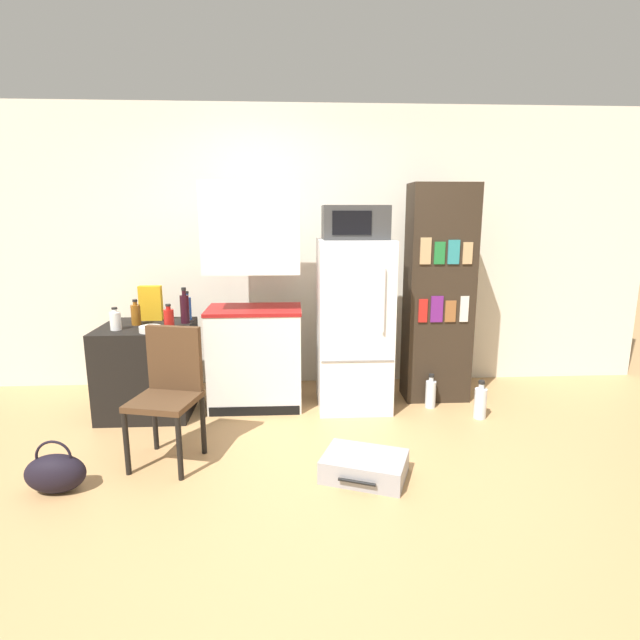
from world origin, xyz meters
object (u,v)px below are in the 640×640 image
Objects in this scene: handbag at (55,473)px; chair at (170,384)px; bottle_wine_dark at (185,308)px; suitcase_large_flat at (364,466)px; bookshelf at (439,295)px; refrigerator at (354,325)px; bottle_ketchup_red at (169,318)px; side_table at (148,369)px; microwave at (355,222)px; water_bottle_front at (431,393)px; water_bottle_middle at (480,402)px; bottle_amber_beer at (136,314)px; kitchen_hutch at (254,305)px; bottle_milk_white at (115,320)px; bowl at (150,329)px; bottle_blue_soda at (187,308)px; cereal_box at (151,303)px.

chair is at bearing 33.78° from handbag.
bottle_wine_dark is 0.49× the size of suitcase_large_flat.
bookshelf reaches higher than chair.
refrigerator is 1.53m from bottle_ketchup_red.
refrigerator is at bearing 6.79° from bottle_ketchup_red.
side_table is at bearing -178.52° from refrigerator.
water_bottle_front is at bearing -9.00° from microwave.
chair is 1.48× the size of suitcase_large_flat.
refrigerator is 1.22m from water_bottle_middle.
refrigerator is 4.82× the size of water_bottle_front.
bottle_amber_beer is at bearing -179.56° from refrigerator.
side_table is at bearing -174.17° from kitchen_hutch.
bottle_amber_beer is at bearing 83.78° from handbag.
bookshelf reaches higher than bottle_milk_white.
bowl is 1.26m from handbag.
bottle_wine_dark is at bearing 178.48° from microwave.
kitchen_hutch reaches higher than refrigerator.
bottle_wine_dark is at bearing 176.08° from water_bottle_front.
bookshelf is at bearing 6.99° from bottle_milk_white.
refrigerator is 7.14× the size of bottle_ketchup_red.
chair is (0.39, -0.86, 0.16)m from side_table.
bowl is at bearing -113.74° from bottle_blue_soda.
handbag is at bearing -91.78° from bottle_milk_white.
refrigerator is at bearing 33.81° from handbag.
side_table is at bearing -144.12° from bottle_blue_soda.
bottle_milk_white is (-1.08, -0.24, -0.07)m from kitchen_hutch.
microwave is 0.87× the size of suitcase_large_flat.
kitchen_hutch is 1.14m from chair.
bottle_blue_soda is at bearing 167.40° from kitchen_hutch.
microwave is 2.92× the size of bottle_milk_white.
cereal_box reaches higher than bottle_ketchup_red.
handbag is 2.89m from water_bottle_front.
suitcase_large_flat is at bearing -140.94° from water_bottle_middle.
bottle_ketchup_red is 0.24m from bottle_wine_dark.
microwave reaches higher than water_bottle_front.
microwave is at bearing 107.83° from suitcase_large_flat.
kitchen_hutch is at bearing 50.70° from handbag.
microwave is 2.08m from bottle_milk_white.
bottle_blue_soda is 1.48× the size of bowl.
kitchen_hutch is at bearing 3.55° from bottle_amber_beer.
water_bottle_front is (0.74, 1.14, 0.05)m from suitcase_large_flat.
bottle_blue_soda is 2.24m from water_bottle_front.
bottle_blue_soda is 0.77× the size of water_bottle_middle.
bottle_ketchup_red is at bearing -28.21° from bottle_amber_beer.
bookshelf is (2.51, 0.18, 0.58)m from side_table.
bottle_wine_dark reaches higher than water_bottle_middle.
chair is (0.39, -1.08, -0.36)m from cereal_box.
bottle_amber_beer is 0.40m from bottle_wine_dark.
handbag is 1.20× the size of water_bottle_front.
bowl reaches higher than water_bottle_middle.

